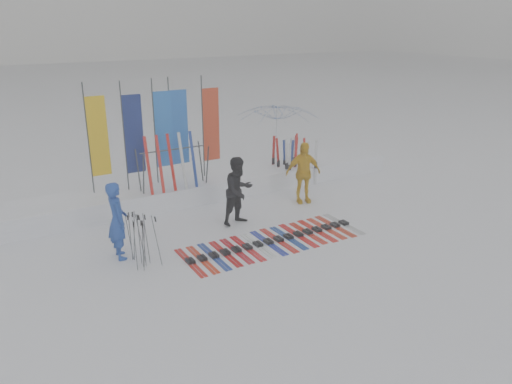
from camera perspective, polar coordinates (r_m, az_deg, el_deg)
ground at (r=12.50m, az=2.91°, el=-6.58°), size 120.00×120.00×0.00m
snow_bank at (r=16.15m, az=-5.97°, el=0.57°), size 14.00×1.60×0.60m
person_blue at (r=12.18m, az=-15.57°, el=-3.16°), size 0.48×0.71×1.89m
person_black at (r=13.70m, az=-1.99°, el=0.14°), size 1.07×0.91×1.92m
person_yellow at (r=15.39m, az=5.40°, el=2.22°), size 1.20×0.72×1.91m
tent_canopy at (r=18.07m, az=2.44°, el=6.04°), size 3.57×3.61×2.64m
ski_row at (r=12.89m, az=2.05°, el=-5.57°), size 4.80×1.69×0.07m
pole_cluster at (r=11.81m, az=-13.08°, el=-5.43°), size 0.62×0.74×1.26m
feather_flags at (r=15.39m, az=-11.16°, el=6.90°), size 4.08×0.28×3.20m
ski_rack at (r=15.06m, az=-9.45°, el=3.35°), size 2.04×0.80×1.23m
upright_skis at (r=17.27m, az=4.26°, el=3.58°), size 1.12×1.12×1.69m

